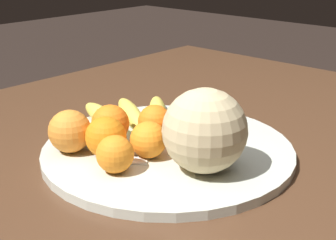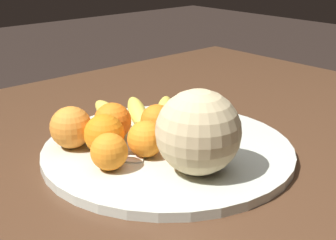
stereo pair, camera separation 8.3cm
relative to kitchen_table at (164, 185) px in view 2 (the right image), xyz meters
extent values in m
cube|color=#4C301E|center=(0.00, 0.00, 0.07)|extent=(1.49, 1.12, 0.04)
cube|color=#4C301E|center=(-0.66, -0.47, -0.32)|extent=(0.07, 0.07, 0.73)
cylinder|color=beige|center=(0.02, 0.04, 0.10)|extent=(0.45, 0.45, 0.02)
torus|color=#47382D|center=(0.02, 0.04, 0.10)|extent=(0.45, 0.45, 0.01)
sphere|color=#C6B284|center=(0.06, 0.14, 0.17)|extent=(0.14, 0.14, 0.14)
sphere|color=#473819|center=(0.03, -0.02, 0.12)|extent=(0.03, 0.03, 0.03)
ellipsoid|color=#DBC64C|center=(-0.06, -0.07, 0.12)|extent=(0.14, 0.15, 0.03)
ellipsoid|color=#DBC64C|center=(-0.01, -0.10, 0.12)|extent=(0.12, 0.17, 0.04)
ellipsoid|color=#DBC64C|center=(0.04, -0.12, 0.12)|extent=(0.08, 0.17, 0.04)
sphere|color=orange|center=(0.13, -0.01, 0.14)|extent=(0.07, 0.07, 0.07)
sphere|color=orange|center=(0.08, -0.05, 0.14)|extent=(0.07, 0.07, 0.07)
sphere|color=orange|center=(0.01, -0.01, 0.14)|extent=(0.06, 0.06, 0.06)
sphere|color=orange|center=(0.16, 0.04, 0.13)|extent=(0.06, 0.06, 0.06)
sphere|color=orange|center=(0.16, -0.07, 0.14)|extent=(0.08, 0.08, 0.08)
sphere|color=orange|center=(0.08, 0.04, 0.14)|extent=(0.06, 0.06, 0.06)
sphere|color=orange|center=(0.01, 0.06, 0.14)|extent=(0.07, 0.07, 0.07)
cube|color=white|center=(0.12, 0.03, 0.11)|extent=(0.07, 0.07, 0.00)
camera|label=1|loc=(0.60, 0.56, 0.45)|focal=50.00mm
camera|label=2|loc=(0.54, 0.62, 0.45)|focal=50.00mm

